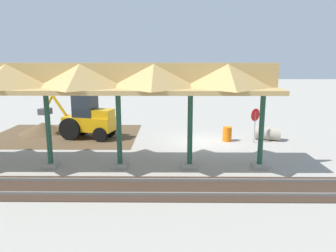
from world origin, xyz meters
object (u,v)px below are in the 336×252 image
(stop_sign, at_px, (255,118))
(backhoe, at_px, (87,119))
(concrete_pipe, at_px, (268,133))
(traffic_barrel, at_px, (227,134))

(stop_sign, height_order, backhoe, backhoe)
(concrete_pipe, relative_size, traffic_barrel, 1.91)
(stop_sign, relative_size, concrete_pipe, 1.23)
(traffic_barrel, bearing_deg, concrete_pipe, -172.52)
(stop_sign, bearing_deg, backhoe, -6.03)
(stop_sign, distance_m, backhoe, 10.57)
(stop_sign, relative_size, backhoe, 0.41)
(stop_sign, xyz_separation_m, backhoe, (10.51, -1.11, -0.25))
(backhoe, height_order, concrete_pipe, backhoe)
(backhoe, bearing_deg, concrete_pipe, 178.33)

